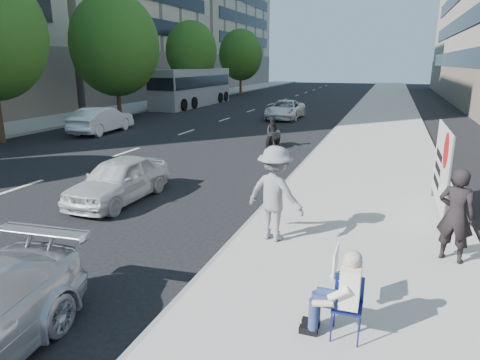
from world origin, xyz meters
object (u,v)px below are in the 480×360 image
at_px(seated_protester, 340,288).
at_px(white_sedan_far, 285,110).
at_px(protest_banner, 442,165).
at_px(pedestrian_woman, 456,215).
at_px(bus, 193,88).
at_px(jogger, 275,194).
at_px(motorcycle, 273,134).
at_px(white_sedan_near, 119,179).
at_px(white_sedan_mid, 102,120).

height_order(seated_protester, white_sedan_far, seated_protester).
xyz_separation_m(protest_banner, white_sedan_far, (-8.37, 18.40, -0.75)).
bearing_deg(white_sedan_far, pedestrian_woman, -68.83).
bearing_deg(seated_protester, protest_banner, 73.70).
xyz_separation_m(white_sedan_far, bus, (-10.34, 6.70, 0.99)).
bearing_deg(protest_banner, pedestrian_woman, -89.40).
relative_size(seated_protester, white_sedan_far, 0.28).
xyz_separation_m(seated_protester, pedestrian_woman, (1.78, 3.12, 0.20)).
distance_m(seated_protester, bus, 35.41).
height_order(jogger, motorcycle, jogger).
distance_m(seated_protester, protest_banner, 6.24).
height_order(seated_protester, white_sedan_near, seated_protester).
bearing_deg(seated_protester, white_sedan_far, 105.20).
bearing_deg(bus, pedestrian_woman, -56.00).
height_order(jogger, protest_banner, protest_banner).
bearing_deg(bus, jogger, -61.35).
height_order(jogger, white_sedan_mid, jogger).
height_order(white_sedan_far, bus, bus).
distance_m(pedestrian_woman, protest_banner, 2.87).
xyz_separation_m(white_sedan_mid, white_sedan_far, (8.34, 9.57, -0.08)).
distance_m(pedestrian_woman, motorcycle, 12.47).
height_order(jogger, bus, bus).
bearing_deg(jogger, protest_banner, -122.68).
bearing_deg(seated_protester, bus, 118.63).
height_order(protest_banner, white_sedan_far, protest_banner).
relative_size(seated_protester, bus, 0.11).
bearing_deg(white_sedan_far, seated_protester, -75.19).
xyz_separation_m(white_sedan_far, motorcycle, (1.96, -10.57, -0.01)).
height_order(protest_banner, white_sedan_near, protest_banner).
distance_m(jogger, white_sedan_mid, 17.74).
height_order(jogger, white_sedan_near, jogger).
bearing_deg(seated_protester, motorcycle, 108.66).
bearing_deg(pedestrian_woman, white_sedan_far, -47.10).
height_order(pedestrian_woman, bus, bus).
bearing_deg(white_sedan_far, motorcycle, -79.88).
distance_m(white_sedan_mid, motorcycle, 10.35).
bearing_deg(seated_protester, white_sedan_mid, 135.31).
bearing_deg(protest_banner, motorcycle, 129.29).
bearing_deg(bus, white_sedan_far, -32.79).
xyz_separation_m(motorcycle, bus, (-12.30, 17.27, 1.00)).
relative_size(pedestrian_woman, protest_banner, 0.60).
distance_m(pedestrian_woman, white_sedan_mid, 20.41).
distance_m(protest_banner, white_sedan_mid, 18.91).
height_order(white_sedan_mid, motorcycle, white_sedan_mid).
bearing_deg(bus, white_sedan_near, -68.74).
distance_m(seated_protester, white_sedan_mid, 21.04).
bearing_deg(white_sedan_far, jogger, -77.49).
height_order(white_sedan_near, motorcycle, motorcycle).
xyz_separation_m(jogger, motorcycle, (-2.94, 10.81, -0.54)).
bearing_deg(jogger, white_sedan_near, -0.50).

